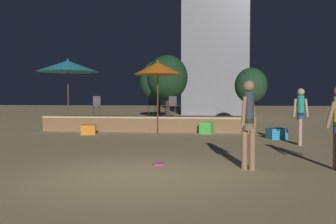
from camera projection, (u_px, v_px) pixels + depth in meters
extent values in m
plane|color=tan|center=(134.00, 176.00, 7.26)|extent=(120.00, 120.00, 0.00)
cube|color=olive|center=(151.00, 123.00, 17.53)|extent=(9.43, 2.53, 0.60)
cube|color=#CCB793|center=(146.00, 118.00, 16.30)|extent=(9.43, 0.12, 0.08)
cylinder|color=brown|center=(68.00, 102.00, 16.81)|extent=(0.05, 0.05, 2.67)
cone|color=teal|center=(68.00, 66.00, 16.75)|extent=(2.75, 2.75, 0.51)
sphere|color=teal|center=(68.00, 60.00, 16.74)|extent=(0.08, 0.08, 0.08)
cylinder|color=brown|center=(158.00, 104.00, 15.90)|extent=(0.05, 0.05, 2.49)
cone|color=orange|center=(158.00, 68.00, 15.84)|extent=(2.05, 2.05, 0.52)
sphere|color=orange|center=(158.00, 61.00, 15.82)|extent=(0.08, 0.08, 0.08)
cube|color=#4CC651|center=(206.00, 128.00, 15.63)|extent=(0.60, 0.60, 0.50)
cube|color=#2D9EDB|center=(276.00, 134.00, 13.71)|extent=(0.75, 0.75, 0.39)
cube|color=orange|center=(89.00, 130.00, 15.44)|extent=(0.69, 0.69, 0.39)
cylinder|color=#997051|center=(244.00, 148.00, 7.98)|extent=(0.13, 0.13, 0.88)
cylinder|color=#997051|center=(252.00, 149.00, 7.85)|extent=(0.13, 0.13, 0.88)
cylinder|color=#72664C|center=(248.00, 124.00, 7.89)|extent=(0.23, 0.23, 0.24)
cylinder|color=#333842|center=(249.00, 108.00, 7.88)|extent=(0.23, 0.23, 0.67)
cylinder|color=#997051|center=(244.00, 111.00, 7.75)|extent=(0.16, 0.17, 0.60)
cylinder|color=#997051|center=(253.00, 111.00, 8.02)|extent=(0.18, 0.21, 0.60)
sphere|color=#997051|center=(249.00, 86.00, 7.86)|extent=(0.24, 0.24, 0.24)
cylinder|color=#997051|center=(336.00, 150.00, 7.89)|extent=(0.13, 0.13, 0.82)
cylinder|color=#997051|center=(331.00, 115.00, 7.77)|extent=(0.22, 0.11, 0.56)
cylinder|color=#2D4C7F|center=(301.00, 132.00, 12.04)|extent=(0.13, 0.13, 0.84)
cylinder|color=tan|center=(300.00, 132.00, 11.88)|extent=(0.13, 0.13, 0.84)
cylinder|color=#2D4C7F|center=(301.00, 116.00, 11.94)|extent=(0.22, 0.22, 0.24)
cylinder|color=teal|center=(301.00, 106.00, 11.92)|extent=(0.22, 0.22, 0.64)
cylinder|color=tan|center=(295.00, 108.00, 12.00)|extent=(0.14, 0.11, 0.58)
cylinder|color=tan|center=(307.00, 108.00, 11.85)|extent=(0.17, 0.12, 0.58)
sphere|color=tan|center=(301.00, 92.00, 11.91)|extent=(0.23, 0.23, 0.23)
cylinder|color=#2D3338|center=(148.00, 110.00, 18.08)|extent=(0.02, 0.02, 0.45)
cylinder|color=#2D3338|center=(154.00, 110.00, 18.03)|extent=(0.02, 0.02, 0.45)
cylinder|color=#2D3338|center=(149.00, 110.00, 18.37)|extent=(0.02, 0.02, 0.45)
cylinder|color=#2D3338|center=(155.00, 110.00, 18.32)|extent=(0.02, 0.02, 0.45)
cylinder|color=#2D3338|center=(151.00, 105.00, 18.19)|extent=(0.40, 0.40, 0.02)
cube|color=#2D3338|center=(152.00, 101.00, 18.35)|extent=(0.36, 0.05, 0.45)
cylinder|color=#47474C|center=(93.00, 110.00, 17.69)|extent=(0.02, 0.02, 0.45)
cylinder|color=#47474C|center=(99.00, 110.00, 17.70)|extent=(0.02, 0.02, 0.45)
cylinder|color=#47474C|center=(94.00, 110.00, 17.99)|extent=(0.02, 0.02, 0.45)
cylinder|color=#47474C|center=(100.00, 110.00, 18.00)|extent=(0.02, 0.02, 0.45)
cylinder|color=#47474C|center=(96.00, 106.00, 17.83)|extent=(0.40, 0.40, 0.02)
cube|color=#47474C|center=(97.00, 101.00, 18.00)|extent=(0.36, 0.09, 0.45)
cylinder|color=#47474C|center=(174.00, 111.00, 17.33)|extent=(0.02, 0.02, 0.45)
cylinder|color=#47474C|center=(168.00, 111.00, 17.27)|extent=(0.02, 0.02, 0.45)
cylinder|color=#47474C|center=(176.00, 111.00, 17.03)|extent=(0.02, 0.02, 0.45)
cylinder|color=#47474C|center=(169.00, 111.00, 16.98)|extent=(0.02, 0.02, 0.45)
cylinder|color=#47474C|center=(172.00, 106.00, 17.14)|extent=(0.40, 0.40, 0.02)
cube|color=#47474C|center=(173.00, 101.00, 16.97)|extent=(0.35, 0.14, 0.45)
cylinder|color=#E54C99|center=(159.00, 164.00, 8.48)|extent=(0.28, 0.28, 0.03)
cylinder|color=#3D2B1C|center=(159.00, 108.00, 28.23)|extent=(0.28, 0.28, 1.47)
ellipsoid|color=#1E4223|center=(159.00, 81.00, 28.15)|extent=(2.81, 2.81, 3.10)
cylinder|color=#3D2B1C|center=(251.00, 111.00, 23.44)|extent=(0.28, 0.28, 1.35)
ellipsoid|color=#1E4223|center=(251.00, 85.00, 23.37)|extent=(2.02, 2.02, 2.22)
cylinder|color=#3D2B1C|center=(167.00, 109.00, 22.82)|extent=(0.28, 0.28, 1.61)
ellipsoid|color=#19381E|center=(167.00, 78.00, 22.74)|extent=(2.47, 2.47, 2.72)
cube|color=gray|center=(215.00, 45.00, 32.84)|extent=(5.65, 3.69, 12.21)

